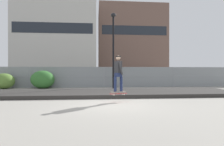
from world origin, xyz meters
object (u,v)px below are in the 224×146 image
(skateboard, at_px, (118,94))
(street_lamp, at_px, (113,41))
(skater, at_px, (118,72))
(shrub_left, at_px, (4,81))
(parked_car_near, at_px, (70,77))
(shrub_right, at_px, (44,80))
(shrub_center, at_px, (43,79))

(skateboard, height_order, street_lamp, street_lamp)
(skateboard, distance_m, street_lamp, 8.14)
(skater, height_order, shrub_left, skater)
(parked_car_near, xyz_separation_m, shrub_right, (-1.79, -2.93, -0.14))
(parked_car_near, bearing_deg, shrub_left, -145.35)
(shrub_center, bearing_deg, shrub_right, 85.16)
(skater, relative_size, shrub_left, 1.05)
(skateboard, bearing_deg, shrub_right, 125.03)
(skateboard, relative_size, skater, 0.47)
(shrub_left, distance_m, shrub_right, 3.09)
(shrub_left, relative_size, shrub_right, 0.91)
(skater, xyz_separation_m, shrub_right, (-5.51, 7.85, -0.68))
(shrub_left, bearing_deg, street_lamp, -1.08)
(street_lamp, bearing_deg, shrub_center, 176.75)
(shrub_center, height_order, shrub_right, shrub_center)
(parked_car_near, relative_size, shrub_right, 2.47)
(skater, height_order, shrub_right, skater)
(shrub_left, relative_size, shrub_center, 0.85)
(skater, distance_m, shrub_center, 9.42)
(parked_car_near, bearing_deg, shrub_right, -121.44)
(shrub_center, bearing_deg, shrub_left, -176.80)
(shrub_left, height_order, shrub_center, shrub_center)
(street_lamp, bearing_deg, skater, -93.53)
(skater, bearing_deg, skateboard, -99.46)
(skater, height_order, shrub_center, skater)
(skateboard, height_order, shrub_left, shrub_left)
(shrub_center, xyz_separation_m, shrub_right, (0.02, 0.25, -0.05))
(parked_car_near, relative_size, shrub_left, 2.70)
(shrub_left, bearing_deg, parked_car_near, 34.65)
(parked_car_near, bearing_deg, shrub_center, -119.66)
(skateboard, height_order, skater, skater)
(shrub_center, bearing_deg, skateboard, -53.98)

